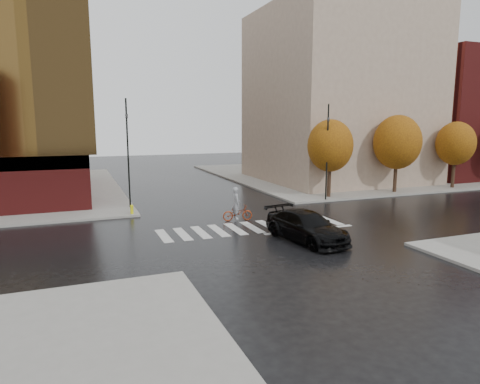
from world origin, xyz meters
The scene contains 15 objects.
ground centered at (0.00, 0.00, 0.00)m, with size 120.00×120.00×0.00m, color black.
sidewalk_ne centered at (21.00, 21.00, 0.07)m, with size 30.00×30.00×0.15m, color gray.
crosswalk centered at (0.00, 0.50, 0.01)m, with size 12.00×3.00×0.01m, color silver.
building_ne_tan centered at (17.00, 17.00, 9.15)m, with size 16.00×16.00×18.00m, color gray.
building_ne_brick centered at (33.00, 16.00, 7.15)m, with size 14.00×14.00×14.00m, color maroon.
building_nw_far centered at (-16.00, 37.00, 10.15)m, with size 14.00×12.00×20.00m, color gray.
tree_ne_a centered at (10.00, 7.40, 4.46)m, with size 3.80×3.80×6.50m.
tree_ne_b centered at (17.00, 7.40, 4.62)m, with size 4.20×4.20×6.89m.
tree_ne_c centered at (24.00, 7.40, 4.37)m, with size 3.60×3.60×6.31m.
sedan centered at (1.60, -3.34, 0.81)m, with size 2.26×5.57×1.62m, color black.
cyclist centered at (-0.23, 2.50, 0.76)m, with size 2.04×0.93×2.24m.
traffic_light_nw centered at (-6.30, 9.00, 4.77)m, with size 0.22×0.20×7.97m.
traffic_light_ne centered at (9.00, 6.30, 4.58)m, with size 0.17×0.21×7.69m.
fire_hydrant centered at (-6.50, 6.50, 0.51)m, with size 0.23×0.23×0.65m.
manhole centered at (2.72, -2.00, 0.01)m, with size 0.66×0.66×0.01m, color #452F18.
Camera 1 is at (-10.09, -23.18, 6.50)m, focal length 32.00 mm.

